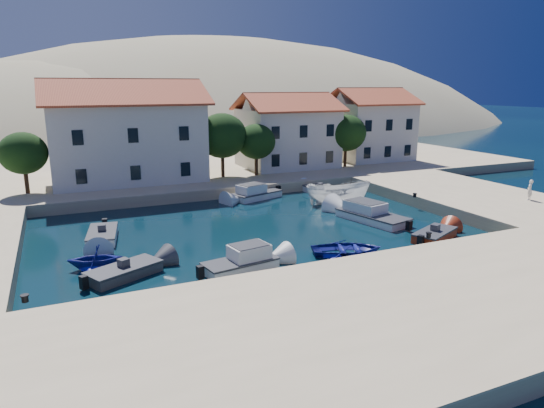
{
  "coord_description": "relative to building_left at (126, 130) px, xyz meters",
  "views": [
    {
      "loc": [
        -12.48,
        -21.22,
        10.1
      ],
      "look_at": [
        1.08,
        8.96,
        2.0
      ],
      "focal_mm": 32.0,
      "sensor_mm": 36.0,
      "label": 1
    }
  ],
  "objects": [
    {
      "name": "ground",
      "position": [
        6.0,
        -28.0,
        -5.94
      ],
      "size": [
        400.0,
        400.0,
        0.0
      ],
      "primitive_type": "plane",
      "color": "black",
      "rests_on": "ground"
    },
    {
      "name": "quay_south",
      "position": [
        6.0,
        -34.0,
        -5.44
      ],
      "size": [
        52.0,
        12.0,
        1.0
      ],
      "primitive_type": "cube",
      "color": "tan",
      "rests_on": "ground"
    },
    {
      "name": "quay_east",
      "position": [
        26.5,
        -18.0,
        -5.44
      ],
      "size": [
        11.0,
        20.0,
        1.0
      ],
      "primitive_type": "cube",
      "color": "tan",
      "rests_on": "ground"
    },
    {
      "name": "quay_north",
      "position": [
        8.0,
        10.0,
        -5.44
      ],
      "size": [
        80.0,
        36.0,
        1.0
      ],
      "primitive_type": "cube",
      "color": "tan",
      "rests_on": "ground"
    },
    {
      "name": "hills",
      "position": [
        26.64,
        95.62,
        -29.34
      ],
      "size": [
        254.0,
        176.0,
        99.0
      ],
      "color": "tan",
      "rests_on": "ground"
    },
    {
      "name": "building_left",
      "position": [
        0.0,
        0.0,
        0.0
      ],
      "size": [
        14.7,
        9.45,
        9.7
      ],
      "color": "beige",
      "rests_on": "quay_north"
    },
    {
      "name": "building_mid",
      "position": [
        18.0,
        1.0,
        -0.71
      ],
      "size": [
        10.5,
        8.4,
        8.3
      ],
      "color": "beige",
      "rests_on": "quay_north"
    },
    {
      "name": "building_right",
      "position": [
        30.0,
        2.0,
        -0.46
      ],
      "size": [
        9.45,
        8.4,
        8.8
      ],
      "color": "beige",
      "rests_on": "quay_north"
    },
    {
      "name": "trees",
      "position": [
        10.51,
        -2.54,
        -1.1
      ],
      "size": [
        37.3,
        5.3,
        6.45
      ],
      "color": "#382314",
      "rests_on": "quay_north"
    },
    {
      "name": "bollards",
      "position": [
        8.8,
        -24.13,
        -4.79
      ],
      "size": [
        29.36,
        9.56,
        0.3
      ],
      "color": "black",
      "rests_on": "ground"
    },
    {
      "name": "motorboat_grey_sw",
      "position": [
        -3.71,
        -23.52,
        -5.64
      ],
      "size": [
        4.35,
        3.32,
        1.25
      ],
      "rotation": [
        0.0,
        0.0,
        0.45
      ],
      "color": "#35363B",
      "rests_on": "ground"
    },
    {
      "name": "cabin_cruiser_south",
      "position": [
        2.36,
        -25.22,
        -5.46
      ],
      "size": [
        4.42,
        2.43,
        1.6
      ],
      "rotation": [
        0.0,
        0.0,
        0.16
      ],
      "color": "silver",
      "rests_on": "ground"
    },
    {
      "name": "rowboat_south",
      "position": [
        9.32,
        -25.31,
        -5.94
      ],
      "size": [
        5.09,
        4.3,
        0.9
      ],
      "primitive_type": "imported",
      "rotation": [
        0.0,
        0.0,
        1.25
      ],
      "color": "navy",
      "rests_on": "ground"
    },
    {
      "name": "motorboat_red_se",
      "position": [
        16.33,
        -25.26,
        -5.64
      ],
      "size": [
        4.14,
        3.1,
        1.25
      ],
      "rotation": [
        0.0,
        0.0,
        0.43
      ],
      "color": "maroon",
      "rests_on": "ground"
    },
    {
      "name": "cabin_cruiser_east",
      "position": [
        15.17,
        -19.79,
        -5.46
      ],
      "size": [
        3.58,
        6.17,
        1.6
      ],
      "rotation": [
        0.0,
        0.0,
        1.8
      ],
      "color": "silver",
      "rests_on": "ground"
    },
    {
      "name": "boat_east",
      "position": [
        15.68,
        -14.01,
        -5.94
      ],
      "size": [
        6.02,
        3.86,
        2.18
      ],
      "primitive_type": "imported",
      "rotation": [
        0.0,
        0.0,
        1.24
      ],
      "color": "silver",
      "rests_on": "ground"
    },
    {
      "name": "motorboat_white_ne",
      "position": [
        16.36,
        -9.71,
        -5.64
      ],
      "size": [
        2.13,
        3.89,
        1.25
      ],
      "rotation": [
        0.0,
        0.0,
        1.67
      ],
      "color": "silver",
      "rests_on": "ground"
    },
    {
      "name": "rowboat_west",
      "position": [
        -5.01,
        -21.62,
        -5.94
      ],
      "size": [
        3.47,
        3.16,
        1.57
      ],
      "primitive_type": "imported",
      "rotation": [
        0.0,
        0.0,
        -1.79
      ],
      "color": "navy",
      "rests_on": "ground"
    },
    {
      "name": "motorboat_white_west",
      "position": [
        -4.13,
        -16.08,
        -5.64
      ],
      "size": [
        2.49,
        4.38,
        1.25
      ],
      "rotation": [
        0.0,
        0.0,
        -1.74
      ],
      "color": "silver",
      "rests_on": "ground"
    },
    {
      "name": "cabin_cruiser_north",
      "position": [
        10.04,
        -9.05,
        -5.46
      ],
      "size": [
        5.08,
        3.39,
        1.6
      ],
      "rotation": [
        0.0,
        0.0,
        3.47
      ],
      "color": "silver",
      "rests_on": "ground"
    },
    {
      "name": "pedestrian",
      "position": [
        28.55,
        -22.62,
        -4.1
      ],
      "size": [
        0.72,
        0.61,
        1.68
      ],
      "primitive_type": "imported",
      "rotation": [
        0.0,
        0.0,
        3.55
      ],
      "color": "silver",
      "rests_on": "quay_east"
    }
  ]
}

